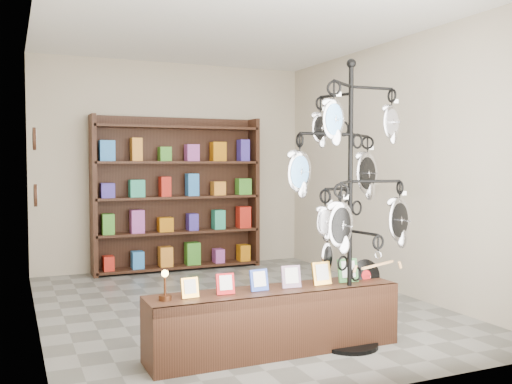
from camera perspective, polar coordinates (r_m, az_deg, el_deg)
ground at (r=6.28m, az=-2.02°, el=-11.31°), size 5.00×5.00×0.00m
room_envelope at (r=6.09m, az=-2.05°, el=5.80°), size 5.00×5.00×5.00m
display_tree at (r=4.79m, az=9.41°, el=0.98°), size 1.27×1.27×2.40m
front_shelf at (r=4.76m, az=1.94°, el=-12.71°), size 2.12×0.44×0.75m
back_shelving at (r=8.28m, az=-7.85°, el=-0.65°), size 2.42×0.36×2.20m
wall_clocks at (r=6.47m, az=-21.24°, el=2.33°), size 0.03×0.24×0.84m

